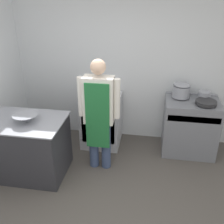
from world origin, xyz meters
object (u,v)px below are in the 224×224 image
stove (190,127)px  fridge_unit (102,120)px  person_cook (99,111)px  saute_pan (206,102)px  sauce_pot (204,95)px  stock_pot (181,90)px  mixing_bowl (26,118)px

stove → fridge_unit: size_ratio=1.05×
fridge_unit → person_cook: size_ratio=0.52×
saute_pan → sauce_pot: 0.22m
stock_pot → saute_pan: bearing=-30.9°
fridge_unit → saute_pan: size_ratio=2.81×
person_cook → mixing_bowl: 1.00m
stove → saute_pan: (0.17, -0.11, 0.50)m
mixing_bowl → saute_pan: mixing_bowl is taller
stock_pot → mixing_bowl: bearing=-152.8°
stock_pot → stove: bearing=-29.8°
person_cook → stock_pot: person_cook is taller
fridge_unit → mixing_bowl: size_ratio=2.57×
person_cook → mixing_bowl: size_ratio=4.93×
stove → person_cook: person_cook is taller
saute_pan → mixing_bowl: bearing=-160.5°
stock_pot → saute_pan: stock_pot is taller
stock_pot → sauce_pot: stock_pot is taller
person_cook → sauce_pot: (1.54, 0.77, 0.03)m
stove → stock_pot: (-0.19, 0.11, 0.59)m
fridge_unit → stock_pot: stock_pot is taller
stock_pot → person_cook: bearing=-147.0°
stove → sauce_pot: size_ratio=4.94×
sauce_pot → stock_pot: bearing=180.0°
person_cook → stock_pot: size_ratio=6.32×
stove → person_cook: 1.60m
stock_pot → saute_pan: size_ratio=0.85×
stove → fridge_unit: bearing=179.2°
stove → fridge_unit: stove is taller
mixing_bowl → stock_pot: stock_pot is taller
saute_pan → fridge_unit: bearing=175.6°
person_cook → fridge_unit: bearing=98.9°
stock_pot → sauce_pot: 0.36m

